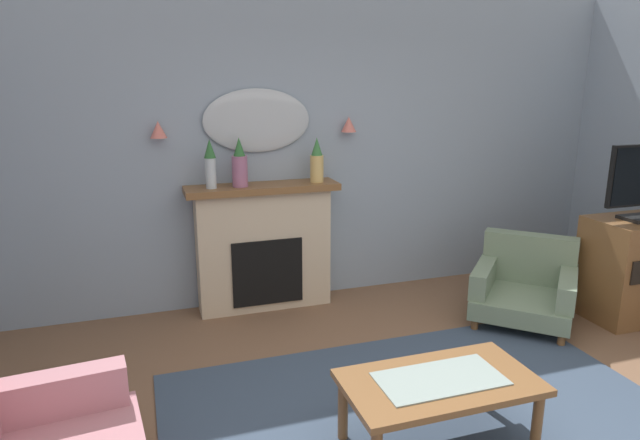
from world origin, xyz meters
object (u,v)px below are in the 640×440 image
(mantel_vase_right, at_px, (240,165))
(wall_mirror, at_px, (257,121))
(tv_cabinet, at_px, (633,268))
(wall_sconce_left, at_px, (158,130))
(wall_sconce_right, at_px, (349,124))
(coffee_table, at_px, (439,388))
(armchair_near_fireplace, at_px, (525,285))
(mantel_vase_centre, at_px, (210,163))
(mantel_vase_left, at_px, (317,162))
(fireplace, at_px, (264,248))

(mantel_vase_right, relative_size, wall_mirror, 0.45)
(tv_cabinet, bearing_deg, mantel_vase_right, 159.64)
(mantel_vase_right, bearing_deg, wall_sconce_left, 169.54)
(wall_sconce_right, bearing_deg, wall_mirror, 176.63)
(mantel_vase_right, height_order, wall_mirror, wall_mirror)
(coffee_table, relative_size, armchair_near_fireplace, 0.96)
(wall_sconce_left, xyz_separation_m, coffee_table, (1.34, -2.41, -1.28))
(mantel_vase_right, xyz_separation_m, armchair_near_fireplace, (2.32, -0.94, -1.04))
(wall_sconce_right, bearing_deg, armchair_near_fireplace, -39.68)
(wall_mirror, distance_m, coffee_table, 2.83)
(wall_sconce_left, height_order, armchair_near_fireplace, wall_sconce_left)
(mantel_vase_centre, xyz_separation_m, mantel_vase_left, (0.95, 0.00, -0.04))
(mantel_vase_centre, xyz_separation_m, coffee_table, (0.94, -2.29, -1.00))
(mantel_vase_centre, relative_size, wall_mirror, 0.44)
(coffee_table, height_order, tv_cabinet, tv_cabinet)
(wall_mirror, distance_m, tv_cabinet, 3.57)
(mantel_vase_centre, height_order, mantel_vase_right, mantel_vase_right)
(mantel_vase_left, relative_size, coffee_table, 0.37)
(mantel_vase_right, bearing_deg, mantel_vase_left, 0.00)
(wall_sconce_left, bearing_deg, coffee_table, -60.91)
(mantel_vase_right, height_order, armchair_near_fireplace, mantel_vase_right)
(wall_mirror, distance_m, wall_sconce_right, 0.85)
(mantel_vase_centre, relative_size, tv_cabinet, 0.47)
(mantel_vase_right, bearing_deg, armchair_near_fireplace, -21.95)
(mantel_vase_centre, height_order, coffee_table, mantel_vase_centre)
(mantel_vase_right, height_order, wall_sconce_right, wall_sconce_right)
(fireplace, height_order, mantel_vase_left, mantel_vase_left)
(mantel_vase_right, xyz_separation_m, wall_mirror, (0.20, 0.17, 0.36))
(tv_cabinet, bearing_deg, wall_sconce_left, 161.23)
(fireplace, distance_m, wall_sconce_left, 1.38)
(mantel_vase_centre, bearing_deg, coffee_table, -67.67)
(mantel_vase_left, distance_m, wall_mirror, 0.64)
(wall_mirror, xyz_separation_m, coffee_table, (0.49, -2.46, -1.33))
(wall_sconce_left, relative_size, armchair_near_fireplace, 0.12)
(mantel_vase_right, height_order, tv_cabinet, mantel_vase_right)
(mantel_vase_right, bearing_deg, wall_sconce_right, 6.52)
(mantel_vase_centre, relative_size, coffee_table, 0.38)
(coffee_table, bearing_deg, tv_cabinet, 22.99)
(mantel_vase_right, distance_m, tv_cabinet, 3.57)
(armchair_near_fireplace, relative_size, tv_cabinet, 1.27)
(wall_mirror, relative_size, coffee_table, 0.87)
(wall_sconce_right, relative_size, coffee_table, 0.13)
(fireplace, relative_size, wall_sconce_right, 9.71)
(coffee_table, height_order, armchair_near_fireplace, armchair_near_fireplace)
(fireplace, height_order, tv_cabinet, fireplace)
(armchair_near_fireplace, bearing_deg, coffee_table, -140.45)
(fireplace, bearing_deg, wall_sconce_right, 6.16)
(fireplace, height_order, coffee_table, fireplace)
(mantel_vase_centre, bearing_deg, mantel_vase_left, 0.00)
(wall_sconce_right, xyz_separation_m, tv_cabinet, (2.19, -1.32, -1.21))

